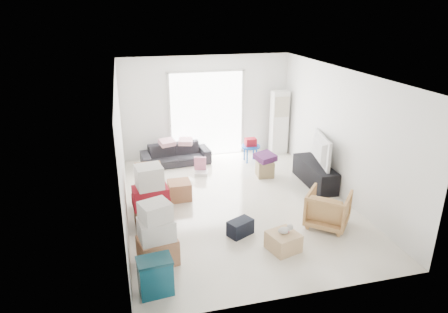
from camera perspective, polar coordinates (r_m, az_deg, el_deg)
name	(u,v)px	position (r m, az deg, el deg)	size (l,w,h in m)	color
room_shell	(238,141)	(7.93, 1.95, 2.17)	(4.98, 6.48, 3.18)	white
sliding_door	(207,111)	(10.74, -2.47, 6.52)	(2.10, 0.04, 2.33)	white
ac_tower	(279,123)	(11.09, 7.86, 4.83)	(0.45, 0.30, 1.75)	white
tv_console	(315,174)	(9.43, 12.84, -2.41)	(0.45, 1.50, 0.50)	black
television	(316,160)	(9.31, 13.00, -0.56)	(1.18, 0.68, 0.15)	black
sofa	(175,151)	(10.41, -6.94, 0.74)	(1.76, 0.51, 0.69)	#242328
pillow_left	(167,137)	(10.27, -8.18, 2.77)	(0.36, 0.29, 0.11)	#D69CAD
pillow_right	(185,136)	(10.29, -5.55, 2.96)	(0.37, 0.30, 0.13)	#D69CAD
armchair	(328,207)	(7.70, 14.66, -7.01)	(0.73, 0.69, 0.76)	tan
storage_bins	(155,276)	(5.98, -9.78, -16.47)	(0.52, 0.39, 0.57)	#0E465A
box_stack_a	(157,236)	(6.48, -9.56, -11.20)	(0.67, 0.60, 1.07)	#B47851
box_stack_b	(151,201)	(7.47, -10.40, -6.27)	(0.69, 0.65, 1.21)	#B47851
box_stack_c	(150,187)	(8.22, -10.58, -4.36)	(0.61, 0.52, 0.90)	#B47851
loose_box	(180,190)	(8.58, -6.37, -4.81)	(0.47, 0.47, 0.39)	#B47851
duffel_bag	(240,228)	(7.28, 2.34, -10.10)	(0.45, 0.27, 0.29)	black
ottoman	(265,169)	(9.68, 5.85, -1.73)	(0.39, 0.39, 0.39)	#9D855B
blanket	(265,158)	(9.59, 5.91, -0.28)	(0.43, 0.43, 0.14)	#4E2255
kids_table	(250,145)	(10.49, 3.81, 1.64)	(0.51, 0.51, 0.64)	#124DAE
toy_walker	(201,170)	(9.79, -3.33, -1.88)	(0.37, 0.35, 0.42)	silver
wood_crate	(283,241)	(6.94, 8.47, -11.92)	(0.47, 0.47, 0.31)	tan
plush_bunny	(286,230)	(6.84, 8.79, -10.29)	(0.28, 0.16, 0.14)	#B2ADA8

